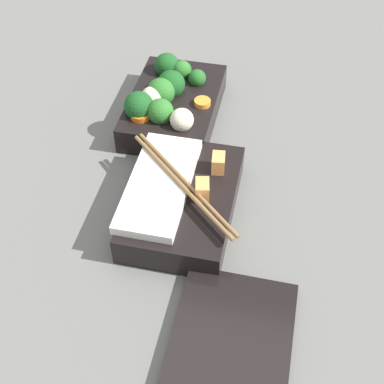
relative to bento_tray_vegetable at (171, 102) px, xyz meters
name	(u,v)px	position (x,y,z in m)	size (l,w,h in m)	color
ground_plane	(177,161)	(0.09, 0.03, -0.03)	(3.00, 3.00, 0.00)	slate
bento_tray_vegetable	(171,102)	(0.00, 0.00, 0.00)	(0.19, 0.12, 0.07)	black
bento_tray_rice	(181,199)	(0.18, 0.06, -0.01)	(0.19, 0.16, 0.06)	black
bento_lid	(229,353)	(0.36, 0.15, -0.02)	(0.18, 0.12, 0.01)	black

